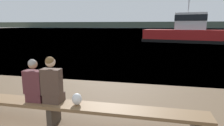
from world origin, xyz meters
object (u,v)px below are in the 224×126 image
Objects in this scene: tugboat_red at (187,33)px; person_right at (52,83)px; bench_main at (54,106)px; person_left at (35,84)px; shopping_bag at (77,99)px.

person_right is at bearing 178.39° from tugboat_red.
bench_main is 6.79× the size of person_left.
person_right is 0.09× the size of tugboat_red.
person_left reaches higher than shopping_bag.
bench_main is 0.59× the size of tugboat_red.
tugboat_red is (5.29, 22.98, 0.54)m from shopping_bag.
person_left is (-0.42, 0.00, 0.49)m from bench_main.
person_left is 0.93× the size of person_right.
tugboat_red is (5.84, 22.98, 0.76)m from bench_main.
bench_main is 0.54m from person_right.
bench_main is 23.73m from tugboat_red.
tugboat_red is at bearing 74.76° from person_left.
shopping_bag is at bearing 0.32° from bench_main.
shopping_bag is at bearing 0.11° from person_left.
tugboat_red is (5.85, 22.99, 0.22)m from person_right.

